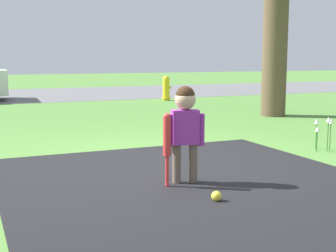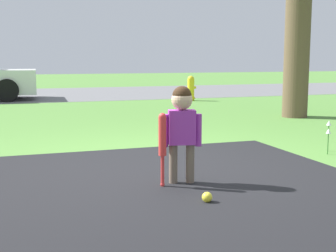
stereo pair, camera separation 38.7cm
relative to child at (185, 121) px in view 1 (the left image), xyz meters
name	(u,v)px [view 1 (the left image)]	position (x,y,z in m)	size (l,w,h in m)	color
ground_plane	(157,165)	(0.04, 0.80, -0.59)	(60.00, 60.00, 0.00)	#518438
driveway_strip	(310,247)	(0.06, -1.70, -0.59)	(3.46, 7.00, 0.01)	black
street_strip	(30,95)	(0.04, 11.61, -0.59)	(40.00, 6.00, 0.01)	slate
child	(185,121)	(0.00, 0.00, 0.00)	(0.37, 0.20, 0.92)	#6B5B4C
baseball_bat	(167,139)	(-0.21, -0.06, -0.15)	(0.07, 0.07, 0.68)	red
sports_ball	(216,196)	(-0.01, -0.63, -0.55)	(0.09, 0.09, 0.09)	yellow
fire_hydrant	(166,88)	(3.24, 7.99, -0.26)	(0.26, 0.24, 0.69)	yellow
flower_bed	(323,125)	(2.28, 0.70, -0.27)	(0.26, 0.25, 0.44)	#38702D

